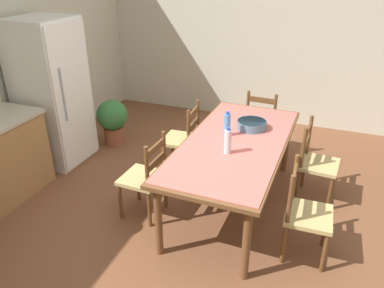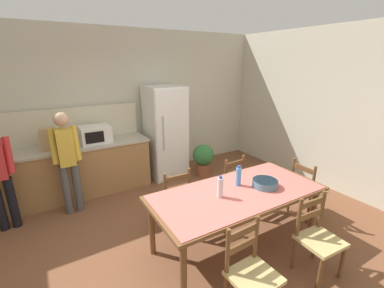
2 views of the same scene
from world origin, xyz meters
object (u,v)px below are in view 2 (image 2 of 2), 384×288
Objects in this scene: bottle_off_centre at (238,176)px; potted_plant at (203,158)px; bottle_near_centre at (220,187)px; chair_side_far_right at (228,182)px; microwave at (95,134)px; chair_side_near_left at (251,273)px; serving_bowl at (265,183)px; dining_table at (237,197)px; chair_side_far_left at (174,198)px; chair_side_near_right at (317,238)px; paper_bag at (48,139)px; person_at_counter at (67,158)px; chair_head_end at (306,189)px; refrigerator at (166,132)px.

potted_plant is (0.74, 1.90, -0.52)m from bottle_off_centre.
bottle_near_centre is 1.19m from chair_side_far_right.
potted_plant is at bearing -12.72° from microwave.
bottle_off_centre is 0.30× the size of chair_side_near_left.
serving_bowl is (1.51, -2.55, -0.24)m from microwave.
dining_table is at bearing 55.50° from chair_side_near_left.
microwave is at bearing -66.63° from chair_side_far_left.
chair_side_far_left is at bearing 124.73° from chair_side_near_right.
paper_bag is at bearing 130.09° from bottle_off_centre.
chair_side_far_left is (1.39, -1.66, -0.66)m from paper_bag.
dining_table is 8.06× the size of bottle_off_centre.
potted_plant is (1.12, 2.02, -0.52)m from bottle_near_centre.
bottle_off_centre is (0.38, 0.12, 0.00)m from bottle_near_centre.
bottle_near_centre is 0.94m from chair_side_far_left.
dining_table is (1.86, -2.46, -0.40)m from paper_bag.
bottle_off_centre is 0.30× the size of chair_side_near_right.
chair_side_far_right is at bearing 45.35° from bottle_near_centre.
chair_side_far_left is 1.72m from person_at_counter.
chair_head_end is at bearing -0.89° from bottle_near_centre.
serving_bowl is at bearing 78.54° from chair_side_far_right.
bottle_near_centre and bottle_off_centre have the same top height.
chair_side_near_right is at bearing 85.78° from chair_side_far_right.
chair_side_near_right is (0.48, -0.80, -0.27)m from dining_table.
refrigerator is 2.77× the size of potted_plant.
chair_side_near_left is 3.12m from potted_plant.
serving_bowl is (2.24, -2.55, -0.27)m from paper_bag.
refrigerator reaches higher than person_at_counter.
dining_table is 2.39× the size of chair_side_near_left.
chair_side_near_left is (-0.88, -0.70, -0.39)m from serving_bowl.
microwave is at bearing 167.28° from potted_plant.
microwave is 1.56× the size of serving_bowl.
serving_bowl is at bearing 101.88° from chair_side_near_right.
person_at_counter is (-2.04, 2.03, 0.07)m from serving_bowl.
chair_side_far_left reaches higher than potted_plant.
bottle_off_centre is at bearing -49.91° from paper_bag.
microwave is 1.90m from chair_side_far_left.
refrigerator is 2.33m from bottle_off_centre.
person_at_counter is 2.41× the size of potted_plant.
dining_table is 2.39× the size of chair_side_far_left.
paper_bag is 0.40× the size of chair_side_near_right.
paper_bag is 0.40× the size of chair_side_far_left.
dining_table is 0.97m from chair_side_near_right.
serving_bowl is 0.35× the size of chair_head_end.
bottle_near_centre is 0.30× the size of chair_side_near_right.
refrigerator is 2.03× the size of chair_head_end.
bottle_off_centre is at bearing 132.66° from chair_side_far_left.
chair_side_far_right is (0.29, -1.67, -0.48)m from refrigerator.
refrigerator is at bearing 87.43° from bottle_off_centre.
person_at_counter reaches higher than chair_side_far_right.
dining_table is at bearing -95.00° from refrigerator.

